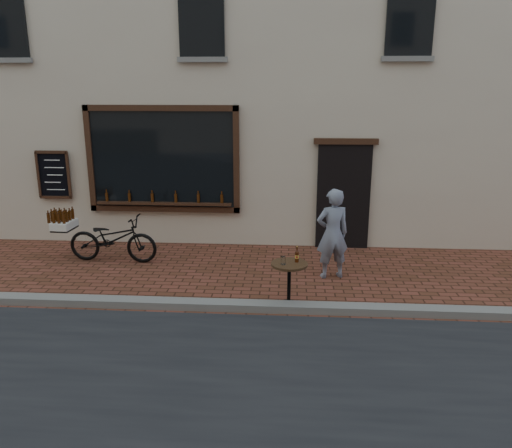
{
  "coord_description": "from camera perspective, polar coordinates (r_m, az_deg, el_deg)",
  "views": [
    {
      "loc": [
        0.79,
        -6.86,
        3.32
      ],
      "look_at": [
        0.23,
        1.2,
        1.1
      ],
      "focal_mm": 35.0,
      "sensor_mm": 36.0,
      "label": 1
    }
  ],
  "objects": [
    {
      "name": "pedestrian",
      "position": [
        8.94,
        8.73,
        -1.1
      ],
      "size": [
        0.68,
        0.53,
        1.63
      ],
      "primitive_type": "imported",
      "rotation": [
        0.0,
        0.0,
        3.41
      ],
      "color": "gray",
      "rests_on": "ground"
    },
    {
      "name": "shop_building",
      "position": [
        13.48,
        0.67,
        22.52
      ],
      "size": [
        28.0,
        6.2,
        10.0
      ],
      "color": "beige",
      "rests_on": "ground"
    },
    {
      "name": "cargo_bicycle",
      "position": [
        10.14,
        -16.25,
        -1.57
      ],
      "size": [
        2.11,
        0.69,
        0.99
      ],
      "rotation": [
        0.0,
        0.0,
        1.52
      ],
      "color": "black",
      "rests_on": "ground"
    },
    {
      "name": "ground",
      "position": [
        7.66,
        -2.35,
        -10.33
      ],
      "size": [
        90.0,
        90.0,
        0.0
      ],
      "primitive_type": "plane",
      "color": "#532B1A",
      "rests_on": "ground"
    },
    {
      "name": "bistro_table",
      "position": [
        7.73,
        3.83,
        -5.91
      ],
      "size": [
        0.56,
        0.56,
        0.97
      ],
      "color": "black",
      "rests_on": "ground"
    },
    {
      "name": "kerb",
      "position": [
        7.81,
        -2.19,
        -9.3
      ],
      "size": [
        90.0,
        0.25,
        0.12
      ],
      "primitive_type": "cube",
      "color": "slate",
      "rests_on": "ground"
    }
  ]
}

